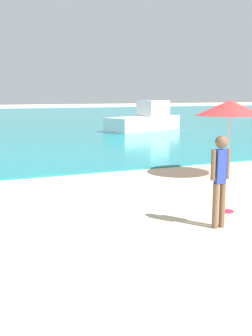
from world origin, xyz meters
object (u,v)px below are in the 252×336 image
Objects in this scene: boat_near at (146,120)px; beach_umbrella at (230,108)px; person_standing at (220,176)px; frisbee at (227,211)px.

beach_umbrella is (-4.77, -15.24, 1.33)m from boat_near.
person_standing is at bearing -128.94° from beach_umbrella.
frisbee is (0.82, 0.80, -0.98)m from person_standing.
boat_near reaches higher than person_standing.
frisbee is at bearing 44.30° from boat_near.
boat_near is 2.63× the size of beach_umbrella.
person_standing is 5.06m from beach_umbrella.
boat_near is (7.06, 18.28, 0.73)m from frisbee.
beach_umbrella reaches higher than person_standing.
frisbee is at bearing -126.96° from beach_umbrella.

